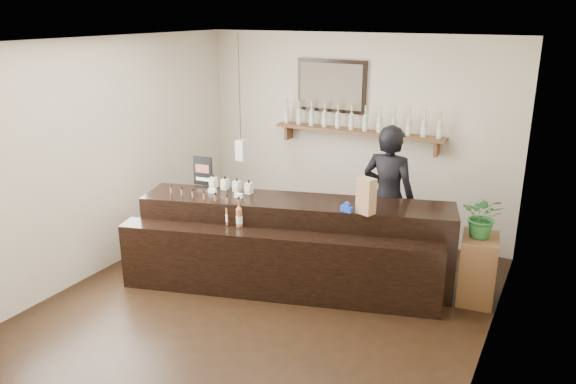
# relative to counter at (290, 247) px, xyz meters

# --- Properties ---
(ground) EXTENTS (5.00, 5.00, 0.00)m
(ground) POSITION_rel_counter_xyz_m (-0.00, -0.57, -0.47)
(ground) COLOR black
(ground) RESTS_ON ground
(room_shell) EXTENTS (5.00, 5.00, 5.00)m
(room_shell) POSITION_rel_counter_xyz_m (-0.00, -0.57, 1.23)
(room_shell) COLOR beige
(room_shell) RESTS_ON ground
(back_wall_decor) EXTENTS (2.66, 0.96, 1.69)m
(back_wall_decor) POSITION_rel_counter_xyz_m (-0.15, 1.81, 1.28)
(back_wall_decor) COLOR brown
(back_wall_decor) RESTS_ON ground
(counter) EXTENTS (3.63, 1.92, 1.17)m
(counter) POSITION_rel_counter_xyz_m (0.00, 0.00, 0.00)
(counter) COLOR black
(counter) RESTS_ON ground
(promo_sign) EXTENTS (0.26, 0.05, 0.36)m
(promo_sign) POSITION_rel_counter_xyz_m (-1.28, 0.12, 0.71)
(promo_sign) COLOR black
(promo_sign) RESTS_ON counter
(paper_bag) EXTENTS (0.21, 0.18, 0.39)m
(paper_bag) POSITION_rel_counter_xyz_m (0.86, 0.09, 0.73)
(paper_bag) COLOR #916A46
(paper_bag) RESTS_ON counter
(tape_dispenser) EXTENTS (0.14, 0.08, 0.11)m
(tape_dispenser) POSITION_rel_counter_xyz_m (0.66, 0.04, 0.58)
(tape_dispenser) COLOR #193CB5
(tape_dispenser) RESTS_ON counter
(side_cabinet) EXTENTS (0.44, 0.57, 0.76)m
(side_cabinet) POSITION_rel_counter_xyz_m (2.00, 0.62, -0.09)
(side_cabinet) COLOR brown
(side_cabinet) RESTS_ON ground
(potted_plant) EXTENTS (0.44, 0.39, 0.47)m
(potted_plant) POSITION_rel_counter_xyz_m (2.00, 0.62, 0.52)
(potted_plant) COLOR #2B6D30
(potted_plant) RESTS_ON side_cabinet
(shopkeeper) EXTENTS (0.78, 0.54, 2.05)m
(shopkeeper) POSITION_rel_counter_xyz_m (0.83, 0.98, 0.55)
(shopkeeper) COLOR black
(shopkeeper) RESTS_ON ground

